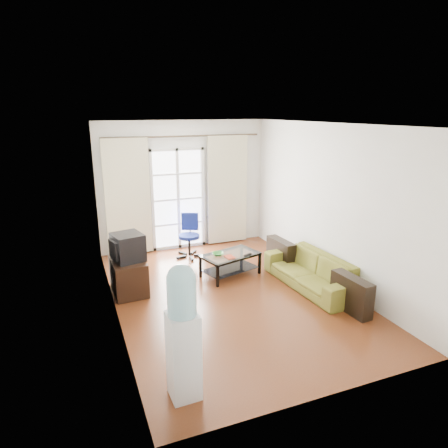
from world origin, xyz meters
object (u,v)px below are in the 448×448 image
at_px(tv_stand, 129,276).
at_px(water_cooler, 183,330).
at_px(sofa, 312,271).
at_px(task_chair, 189,244).
at_px(coffee_table, 230,262).
at_px(crt_tv, 127,247).

height_order(tv_stand, water_cooler, water_cooler).
bearing_deg(sofa, tv_stand, -111.14).
height_order(sofa, task_chair, task_chair).
bearing_deg(coffee_table, water_cooler, -121.01).
height_order(sofa, tv_stand, tv_stand).
height_order(sofa, coffee_table, sofa).
relative_size(coffee_table, task_chair, 1.29).
bearing_deg(water_cooler, task_chair, 70.34).
xyz_separation_m(crt_tv, water_cooler, (0.15, -2.73, -0.01)).
xyz_separation_m(tv_stand, task_chair, (1.41, 1.25, -0.02)).
distance_m(tv_stand, crt_tv, 0.50).
height_order(coffee_table, task_chair, task_chair).
bearing_deg(task_chair, tv_stand, -115.14).
distance_m(coffee_table, task_chair, 1.29).
relative_size(crt_tv, task_chair, 0.64).
height_order(crt_tv, task_chair, crt_tv).
bearing_deg(sofa, crt_tv, -111.14).
relative_size(coffee_table, tv_stand, 1.48).
height_order(tv_stand, crt_tv, crt_tv).
bearing_deg(crt_tv, sofa, -30.32).
distance_m(sofa, task_chair, 2.63).
xyz_separation_m(sofa, task_chair, (-1.49, 2.16, -0.02)).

